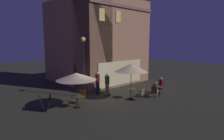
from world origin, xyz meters
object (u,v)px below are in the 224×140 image
at_px(cafe_chair_2, 161,86).
at_px(patio_umbrella_1, 76,77).
at_px(patio_umbrella_0, 131,68).
at_px(patron_standing_3, 107,84).
at_px(cafe_table_2, 159,90).
at_px(cafe_chair_0, 141,93).
at_px(cafe_table_0, 131,91).
at_px(cafe_chair_3, 155,91).
at_px(cafe_table_1, 77,99).
at_px(patron_seated_0, 161,84).
at_px(patron_seated_1, 156,89).
at_px(cafe_chair_1, 82,95).
at_px(patron_standing_2, 98,83).
at_px(street_lamp_near_corner, 83,54).
at_px(menu_sandwich_board, 45,103).

bearing_deg(cafe_chair_2, patio_umbrella_1, -34.08).
relative_size(patio_umbrella_0, patron_standing_3, 1.51).
relative_size(cafe_table_2, cafe_chair_0, 0.84).
relative_size(cafe_table_0, cafe_chair_3, 0.82).
distance_m(cafe_table_1, cafe_chair_2, 6.88).
distance_m(cafe_table_1, patron_seated_0, 6.77).
xyz_separation_m(cafe_table_2, patron_seated_1, (-0.63, -0.13, 0.21)).
height_order(cafe_chair_1, patron_standing_3, patron_standing_3).
relative_size(cafe_chair_3, patron_standing_2, 0.50).
relative_size(patio_umbrella_0, patron_standing_2, 1.40).
relative_size(patio_umbrella_0, patron_seated_1, 2.08).
xyz_separation_m(cafe_chair_2, patron_seated_0, (-0.13, -0.05, 0.17)).
bearing_deg(cafe_table_1, patron_standing_3, 15.42).
bearing_deg(cafe_table_2, cafe_chair_3, -168.13).
xyz_separation_m(street_lamp_near_corner, menu_sandwich_board, (-3.21, -0.64, -2.64)).
height_order(cafe_chair_2, patron_seated_1, patron_seated_1).
bearing_deg(patio_umbrella_0, menu_sandwich_board, 160.64).
bearing_deg(menu_sandwich_board, patron_standing_2, 28.61).
bearing_deg(cafe_table_1, cafe_chair_2, -14.37).
height_order(patio_umbrella_1, patron_seated_0, patio_umbrella_1).
height_order(cafe_table_0, cafe_chair_3, cafe_chair_3).
xyz_separation_m(patron_seated_1, patron_standing_2, (-2.47, 3.51, 0.22)).
distance_m(cafe_table_1, cafe_chair_3, 5.53).
distance_m(cafe_chair_2, patron_seated_1, 1.50).
distance_m(cafe_table_0, patron_standing_3, 2.04).
height_order(cafe_chair_0, cafe_chair_1, cafe_chair_1).
distance_m(cafe_table_1, patio_umbrella_1, 1.41).
xyz_separation_m(menu_sandwich_board, patio_umbrella_1, (1.62, -0.86, 1.47)).
height_order(cafe_chair_0, patron_standing_2, patron_standing_2).
relative_size(menu_sandwich_board, cafe_chair_1, 1.02).
xyz_separation_m(cafe_table_1, cafe_chair_2, (6.66, -1.71, 0.01)).
relative_size(street_lamp_near_corner, patron_standing_2, 2.44).
distance_m(cafe_table_1, patron_seated_1, 5.65).
height_order(menu_sandwich_board, cafe_table_2, menu_sandwich_board).
height_order(patio_umbrella_0, cafe_chair_2, patio_umbrella_0).
distance_m(patron_seated_0, patron_standing_3, 4.19).
xyz_separation_m(menu_sandwich_board, patron_standing_3, (4.92, 0.05, 0.35)).
relative_size(cafe_table_1, cafe_chair_3, 0.84).
distance_m(menu_sandwich_board, cafe_table_2, 8.01).
distance_m(menu_sandwich_board, cafe_chair_0, 6.19).
distance_m(menu_sandwich_board, cafe_chair_2, 8.67).
height_order(cafe_table_1, patron_seated_0, patron_seated_0).
distance_m(cafe_chair_3, patron_seated_1, 0.21).
relative_size(cafe_chair_1, patron_seated_1, 0.76).
xyz_separation_m(street_lamp_near_corner, patron_standing_2, (1.18, -0.12, -2.21)).
bearing_deg(cafe_table_1, patron_seated_1, -22.14).
xyz_separation_m(street_lamp_near_corner, cafe_chair_2, (5.08, -3.21, -2.57)).
bearing_deg(cafe_chair_2, menu_sandwich_board, -36.93).
xyz_separation_m(cafe_chair_2, patron_standing_2, (-3.90, 3.09, 0.36)).
distance_m(patio_umbrella_1, cafe_chair_3, 5.71).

